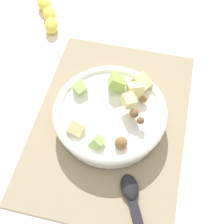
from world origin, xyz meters
name	(u,v)px	position (x,y,z in m)	size (l,w,h in m)	color
ground_plane	(110,123)	(0.00, 0.00, 0.00)	(2.40, 2.40, 0.00)	silver
placemat	(110,122)	(0.00, 0.00, 0.00)	(0.48, 0.34, 0.01)	gray
salad_bowl	(112,113)	(0.01, 0.00, 0.04)	(0.25, 0.25, 0.09)	white
serving_spoon	(135,209)	(-0.18, -0.09, 0.01)	(0.21, 0.12, 0.01)	black
banana_whole	(48,15)	(0.30, 0.25, 0.02)	(0.14, 0.11, 0.04)	yellow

